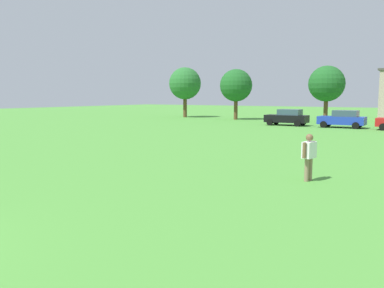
{
  "coord_description": "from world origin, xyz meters",
  "views": [
    {
      "loc": [
        9.66,
        -2.28,
        3.09
      ],
      "look_at": [
        2.25,
        9.4,
        1.42
      ],
      "focal_mm": 37.72,
      "sensor_mm": 36.0,
      "label": 1
    }
  ],
  "objects_px": {
    "parked_car_blue_1": "(343,119)",
    "tree_center": "(236,86)",
    "adult_bystander": "(309,153)",
    "parked_car_black_0": "(287,117)",
    "tree_far_left": "(185,84)",
    "tree_far_right": "(327,84)"
  },
  "relations": [
    {
      "from": "parked_car_blue_1",
      "to": "tree_center",
      "type": "bearing_deg",
      "value": -24.23
    },
    {
      "from": "adult_bystander",
      "to": "parked_car_black_0",
      "type": "distance_m",
      "value": 27.91
    },
    {
      "from": "adult_bystander",
      "to": "tree_far_left",
      "type": "bearing_deg",
      "value": -128.57
    },
    {
      "from": "parked_car_black_0",
      "to": "parked_car_blue_1",
      "type": "bearing_deg",
      "value": 179.41
    },
    {
      "from": "adult_bystander",
      "to": "tree_center",
      "type": "xyz_separation_m",
      "value": [
        -19.03,
        32.64,
        3.34
      ]
    },
    {
      "from": "adult_bystander",
      "to": "parked_car_blue_1",
      "type": "relative_size",
      "value": 0.4
    },
    {
      "from": "parked_car_black_0",
      "to": "tree_far_left",
      "type": "distance_m",
      "value": 19.76
    },
    {
      "from": "tree_far_right",
      "to": "adult_bystander",
      "type": "bearing_deg",
      "value": -76.74
    },
    {
      "from": "parked_car_blue_1",
      "to": "tree_far_right",
      "type": "height_order",
      "value": "tree_far_right"
    },
    {
      "from": "tree_far_left",
      "to": "tree_far_right",
      "type": "distance_m",
      "value": 19.48
    },
    {
      "from": "parked_car_blue_1",
      "to": "tree_far_right",
      "type": "distance_m",
      "value": 10.18
    },
    {
      "from": "tree_center",
      "to": "parked_car_black_0",
      "type": "bearing_deg",
      "value": -35.56
    },
    {
      "from": "tree_center",
      "to": "adult_bystander",
      "type": "bearing_deg",
      "value": -59.76
    },
    {
      "from": "parked_car_blue_1",
      "to": "tree_center",
      "type": "distance_m",
      "value": 16.45
    },
    {
      "from": "parked_car_blue_1",
      "to": "adult_bystander",
      "type": "bearing_deg",
      "value": 99.53
    },
    {
      "from": "parked_car_black_0",
      "to": "tree_center",
      "type": "height_order",
      "value": "tree_center"
    },
    {
      "from": "adult_bystander",
      "to": "parked_car_blue_1",
      "type": "bearing_deg",
      "value": -158.31
    },
    {
      "from": "parked_car_black_0",
      "to": "tree_center",
      "type": "bearing_deg",
      "value": -35.56
    },
    {
      "from": "tree_far_left",
      "to": "tree_far_right",
      "type": "bearing_deg",
      "value": 2.81
    },
    {
      "from": "tree_far_right",
      "to": "parked_car_blue_1",
      "type": "bearing_deg",
      "value": -66.35
    },
    {
      "from": "parked_car_black_0",
      "to": "tree_far_right",
      "type": "xyz_separation_m",
      "value": [
        1.69,
        8.67,
        3.6
      ]
    },
    {
      "from": "tree_far_right",
      "to": "parked_car_black_0",
      "type": "bearing_deg",
      "value": -101.01
    }
  ]
}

